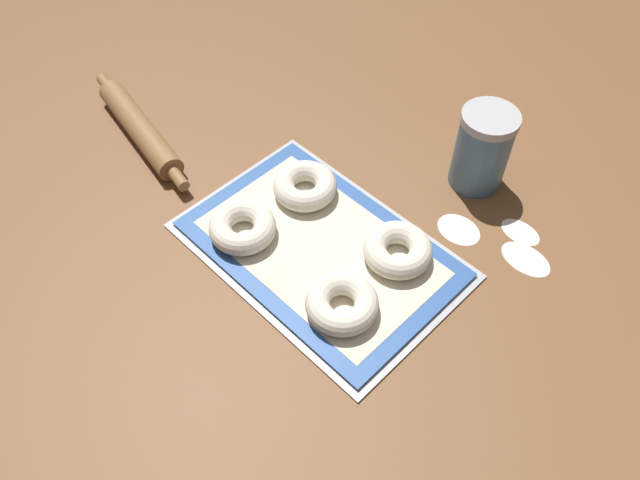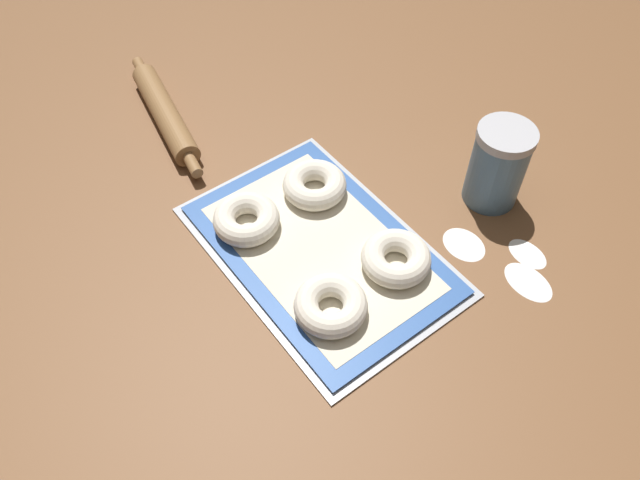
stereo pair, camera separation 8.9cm
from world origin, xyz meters
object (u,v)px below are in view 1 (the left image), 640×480
bagel_front_right (342,303)px  bagel_back_left (305,186)px  bagel_front_left (243,227)px  baking_tray (320,250)px  rolling_pin (140,128)px  bagel_back_right (398,250)px  flour_canister (482,149)px

bagel_front_right → bagel_back_left: size_ratio=1.00×
bagel_front_right → bagel_front_left: bearing=-177.7°
baking_tray → bagel_front_left: bearing=-146.9°
baking_tray → rolling_pin: size_ratio=1.22×
baking_tray → rolling_pin: bearing=-173.8°
bagel_back_right → rolling_pin: bearing=-167.3°
bagel_back_left → bagel_front_left: bearing=-92.3°
bagel_back_right → flour_canister: (-0.02, 0.25, 0.05)m
bagel_back_left → flour_canister: flour_canister is taller
bagel_back_right → bagel_front_right: bearing=-87.0°
bagel_front_left → bagel_back_left: bearing=87.7°
baking_tray → bagel_back_right: (0.11, 0.08, 0.03)m
flour_canister → bagel_front_right: bearing=-85.9°
bagel_back_left → rolling_pin: size_ratio=0.30×
baking_tray → bagel_back_right: size_ratio=4.06×
baking_tray → bagel_front_left: size_ratio=4.06×
baking_tray → bagel_back_right: bagel_back_right is taller
flour_canister → rolling_pin: 0.65m
baking_tray → flour_canister: (0.08, 0.32, 0.07)m
bagel_back_right → flour_canister: size_ratio=0.74×
baking_tray → bagel_back_left: (-0.11, 0.07, 0.03)m
bagel_front_left → bagel_back_left: 0.14m
bagel_front_left → bagel_front_right: same height
bagel_front_left → bagel_back_right: 0.26m
flour_canister → rolling_pin: bearing=-145.2°
bagel_front_left → bagel_front_right: (0.22, 0.01, 0.00)m
bagel_front_left → bagel_front_right: size_ratio=1.00×
baking_tray → bagel_front_left: (-0.11, -0.07, 0.03)m
baking_tray → flour_canister: 0.34m
baking_tray → bagel_back_left: bearing=147.4°
bagel_front_left → flour_canister: flour_canister is taller
bagel_front_left → bagel_back_left: same height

